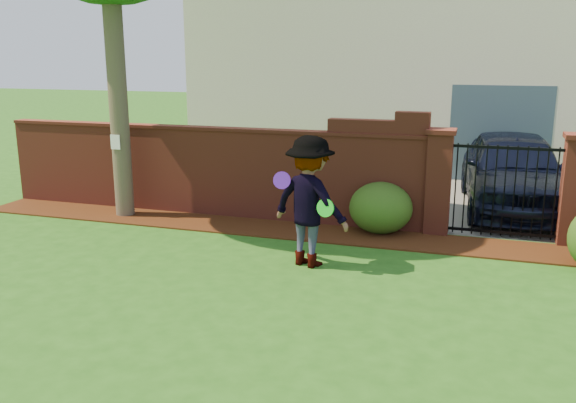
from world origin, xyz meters
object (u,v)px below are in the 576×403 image
(man, at_px, (308,202))
(frisbee_green, at_px, (325,208))
(car, at_px, (515,173))
(frisbee_purple, at_px, (282,180))

(man, distance_m, frisbee_green, 0.39)
(car, distance_m, frisbee_green, 5.32)
(car, height_order, man, man)
(frisbee_purple, distance_m, frisbee_green, 0.78)
(car, relative_size, frisbee_green, 17.65)
(man, relative_size, frisbee_purple, 7.53)
(frisbee_green, bearing_deg, frisbee_purple, 170.57)
(car, relative_size, frisbee_purple, 18.08)
(man, bearing_deg, frisbee_purple, 36.06)
(car, xyz_separation_m, man, (-3.10, -4.31, 0.18))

